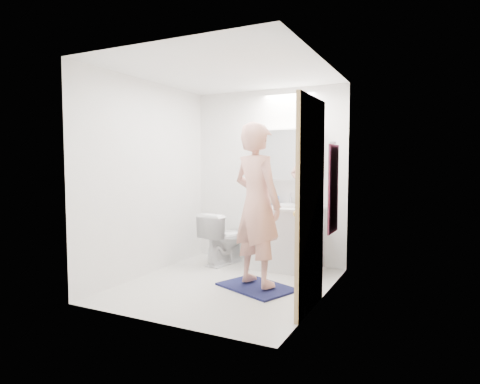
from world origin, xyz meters
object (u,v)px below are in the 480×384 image
Objects in this scene: medicine_cabinet at (287,155)px; person at (257,204)px; soap_bottle_a at (269,196)px; toothbrush_cup at (309,203)px; toilet at (224,238)px; toilet_paper_roll at (299,311)px; vanity_cabinet at (285,239)px; soap_bottle_b at (275,198)px.

medicine_cabinet reaches higher than person.
soap_bottle_a reaches higher than toothbrush_cup.
soap_bottle_a is at bearing -165.93° from medicine_cabinet.
toilet_paper_roll is at bearing 148.24° from toilet.
toothbrush_cup reaches higher than toilet.
vanity_cabinet is at bearing -67.24° from person.
soap_bottle_b reaches higher than toilet.
toothbrush_cup is at bearing 30.45° from vanity_cabinet.
toilet is at bearing 137.57° from toilet_paper_roll.
soap_bottle_a is 2.14m from toilet_paper_roll.
soap_bottle_b is (-0.21, 1.11, -0.03)m from person.
person is 1.13m from soap_bottle_b.
toothbrush_cup is at bearing -2.39° from soap_bottle_b.
toothbrush_cup is at bearing 1.01° from soap_bottle_a.
person reaches higher than soap_bottle_a.
soap_bottle_a is 1.30× the size of soap_bottle_b.
person is (0.86, -0.81, 0.58)m from toilet.
toilet reaches higher than toilet_paper_roll.
toilet_paper_roll is (0.99, -1.68, -0.89)m from soap_bottle_a.
toilet_paper_roll is at bearing -65.58° from vanity_cabinet.
vanity_cabinet is at bearing -149.55° from toothbrush_cup.
soap_bottle_b reaches higher than toothbrush_cup.
vanity_cabinet reaches higher than toilet.
toilet is 1.32m from person.
toilet is 3.99× the size of soap_bottle_b.
toilet is 0.40× the size of person.
soap_bottle_a is at bearing 153.10° from vanity_cabinet.
toilet is at bearing -166.25° from toothbrush_cup.
toothbrush_cup is (0.27, 1.09, -0.07)m from person.
toilet is 0.90m from soap_bottle_b.
vanity_cabinet is 8.54× the size of toothbrush_cup.
soap_bottle_b is at bearing 18.78° from soap_bottle_a.
toothbrush_cup is at bearing -8.66° from medicine_cabinet.
soap_bottle_b reaches higher than vanity_cabinet.
medicine_cabinet is at bearing 14.07° from soap_bottle_a.
toilet_paper_roll is (0.69, -1.53, -0.34)m from vanity_cabinet.
toilet_paper_roll is (0.90, -1.71, -0.86)m from soap_bottle_b.
vanity_cabinet is 3.87× the size of soap_bottle_a.
soap_bottle_b is 1.63× the size of toilet_paper_roll.
soap_bottle_a is 2.12× the size of toilet_paper_roll.
person is (0.01, -0.93, 0.55)m from vanity_cabinet.
person reaches higher than vanity_cabinet.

